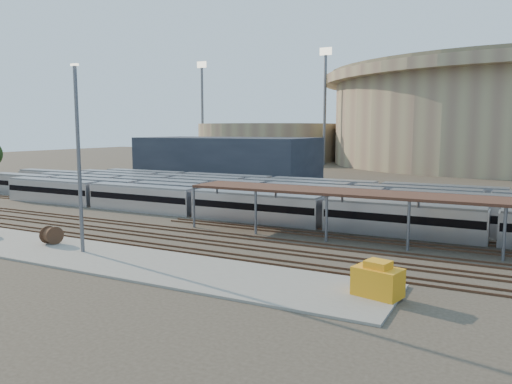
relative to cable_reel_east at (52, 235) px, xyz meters
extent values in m
plane|color=#383026|center=(15.59, 13.64, -1.13)|extent=(420.00, 420.00, 0.00)
cube|color=gray|center=(10.59, -1.36, -1.03)|extent=(50.00, 9.00, 0.20)
cube|color=#B6B6BB|center=(21.97, 21.64, 0.67)|extent=(112.00, 2.90, 3.60)
cube|color=#B6B6BB|center=(7.92, 25.84, 0.67)|extent=(112.00, 2.90, 3.60)
cube|color=#B6B6BB|center=(18.75, 30.04, 0.67)|extent=(112.00, 2.90, 3.60)
cube|color=#B6B6BB|center=(8.04, 34.24, 0.67)|extent=(112.00, 2.90, 3.60)
cube|color=#B6B6BB|center=(20.58, 38.44, 0.67)|extent=(112.00, 2.90, 3.60)
cube|color=#B6B6BB|center=(23.76, 42.64, 0.67)|extent=(112.00, 2.90, 3.60)
cylinder|color=#5C5C61|center=(7.59, 14.94, 1.37)|extent=(0.30, 0.30, 5.00)
cylinder|color=#5C5C61|center=(7.59, 20.34, 1.37)|extent=(0.30, 0.30, 5.00)
cylinder|color=#5C5C61|center=(16.16, 14.94, 1.37)|extent=(0.30, 0.30, 5.00)
cylinder|color=#5C5C61|center=(16.16, 20.34, 1.37)|extent=(0.30, 0.30, 5.00)
cylinder|color=#5C5C61|center=(24.74, 14.94, 1.37)|extent=(0.30, 0.30, 5.00)
cylinder|color=#5C5C61|center=(24.74, 20.34, 1.37)|extent=(0.30, 0.30, 5.00)
cylinder|color=#5C5C61|center=(33.31, 14.94, 1.37)|extent=(0.30, 0.30, 5.00)
cylinder|color=#5C5C61|center=(33.31, 20.34, 1.37)|extent=(0.30, 0.30, 5.00)
cylinder|color=#5C5C61|center=(41.88, 14.94, 1.37)|extent=(0.30, 0.30, 5.00)
cylinder|color=#5C5C61|center=(41.88, 20.34, 1.37)|extent=(0.30, 0.30, 5.00)
cube|color=#3A2417|center=(37.59, 17.64, 4.02)|extent=(60.00, 6.00, 0.30)
cube|color=#4C3323|center=(15.59, 11.89, -1.04)|extent=(170.00, 0.12, 0.18)
cube|color=#4C3323|center=(15.59, 13.39, -1.04)|extent=(170.00, 0.12, 0.18)
cube|color=#4C3323|center=(15.59, 7.89, -1.04)|extent=(170.00, 0.12, 0.18)
cube|color=#4C3323|center=(15.59, 9.39, -1.04)|extent=(170.00, 0.12, 0.18)
cube|color=#4C3323|center=(15.59, 3.89, -1.04)|extent=(170.00, 0.12, 0.18)
cube|color=#4C3323|center=(15.59, 5.39, -1.04)|extent=(170.00, 0.12, 0.18)
cylinder|color=gray|center=(40.59, 153.64, 12.87)|extent=(116.00, 116.00, 28.00)
cylinder|color=gray|center=(-44.41, 143.64, 5.87)|extent=(56.00, 56.00, 14.00)
cube|color=#1E232D|center=(-19.41, 68.64, 3.87)|extent=(42.00, 20.00, 10.00)
cylinder|color=#5C5C61|center=(-14.41, 123.64, 16.87)|extent=(1.00, 1.00, 36.00)
cube|color=#FFF2CC|center=(-14.41, 123.64, 36.07)|extent=(4.00, 0.60, 2.40)
cylinder|color=#5C5C61|center=(-69.41, 133.64, 16.87)|extent=(1.00, 1.00, 36.00)
cube|color=#FFF2CC|center=(-69.41, 133.64, 36.07)|extent=(4.00, 0.60, 2.40)
cylinder|color=#5C5C61|center=(5.59, 173.64, 16.87)|extent=(1.00, 1.00, 36.00)
cube|color=#FFF2CC|center=(5.59, 173.64, 36.07)|extent=(4.00, 0.60, 2.40)
cylinder|color=#503220|center=(0.00, 0.00, 0.00)|extent=(1.54, 2.09, 1.87)
cylinder|color=#5C5C61|center=(5.31, -0.86, 7.94)|extent=(0.36, 0.36, 17.75)
cube|color=#FFF2CC|center=(5.31, -0.86, 16.92)|extent=(0.80, 0.30, 0.20)
cube|color=orange|center=(34.09, -0.63, 0.10)|extent=(3.71, 2.79, 2.07)
camera|label=1|loc=(42.25, -35.34, 11.00)|focal=35.00mm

